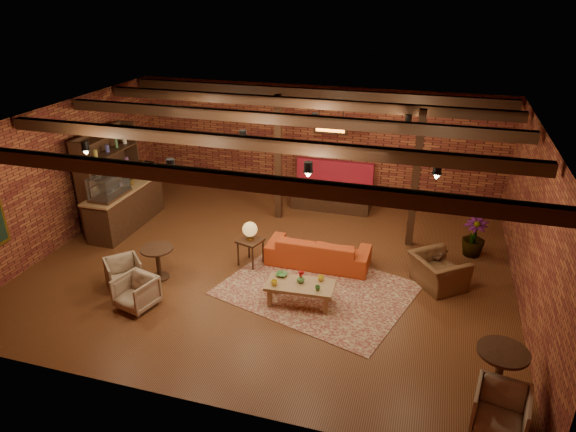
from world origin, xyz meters
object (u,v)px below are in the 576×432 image
(round_table_left, at_px, (158,258))
(plant_tall, at_px, (480,198))
(side_table_lamp, at_px, (250,233))
(side_table_book, at_px, (433,253))
(coffee_table, at_px, (300,286))
(sofa, at_px, (318,251))
(armchair_far, at_px, (501,408))
(armchair_b, at_px, (136,291))
(armchair_right, at_px, (439,267))
(armchair_a, at_px, (123,271))
(round_table_right, at_px, (500,367))

(round_table_left, height_order, plant_tall, plant_tall)
(side_table_lamp, height_order, side_table_book, side_table_lamp)
(side_table_lamp, distance_m, plant_tall, 5.02)
(coffee_table, xyz_separation_m, side_table_lamp, (-1.42, 1.16, 0.37))
(coffee_table, distance_m, side_table_book, 3.06)
(sofa, relative_size, armchair_far, 3.08)
(sofa, relative_size, armchair_b, 3.24)
(armchair_right, distance_m, armchair_far, 3.67)
(coffee_table, relative_size, side_table_book, 2.25)
(sofa, relative_size, armchair_a, 3.34)
(round_table_left, height_order, armchair_right, armchair_right)
(armchair_right, xyz_separation_m, side_table_book, (-0.13, 0.52, 0.02))
(sofa, distance_m, armchair_a, 4.07)
(round_table_left, relative_size, round_table_right, 0.81)
(round_table_left, xyz_separation_m, armchair_b, (0.12, -1.05, -0.13))
(plant_tall, bearing_deg, round_table_left, -155.38)
(armchair_a, relative_size, armchair_b, 0.97)
(coffee_table, relative_size, round_table_left, 1.89)
(coffee_table, xyz_separation_m, side_table_book, (2.38, 1.92, 0.07))
(coffee_table, xyz_separation_m, round_table_left, (-3.05, 0.08, 0.08))
(sofa, relative_size, plant_tall, 0.80)
(round_table_left, xyz_separation_m, armchair_a, (-0.52, -0.48, -0.14))
(sofa, bearing_deg, side_table_lamp, 16.64)
(coffee_table, xyz_separation_m, round_table_right, (3.43, -1.54, 0.18))
(armchair_b, bearing_deg, round_table_right, 9.51)
(armchair_b, height_order, armchair_right, armchair_right)
(sofa, distance_m, plant_tall, 3.68)
(armchair_right, bearing_deg, armchair_a, 68.96)
(side_table_lamp, relative_size, armchair_b, 1.47)
(round_table_left, relative_size, armchair_a, 1.05)
(armchair_a, distance_m, round_table_right, 7.09)
(armchair_far, bearing_deg, plant_tall, 101.88)
(sofa, bearing_deg, armchair_a, 29.24)
(armchair_b, relative_size, round_table_right, 0.79)
(sofa, distance_m, round_table_left, 3.39)
(sofa, relative_size, side_table_lamp, 2.20)
(round_table_left, height_order, armchair_far, armchair_far)
(plant_tall, bearing_deg, sofa, -156.92)
(sofa, bearing_deg, round_table_left, 26.41)
(round_table_left, bearing_deg, coffee_table, -1.49)
(plant_tall, bearing_deg, armchair_a, -153.72)
(side_table_book, bearing_deg, coffee_table, -141.15)
(side_table_lamp, bearing_deg, round_table_left, -146.45)
(sofa, distance_m, armchair_right, 2.53)
(armchair_b, bearing_deg, armchair_far, 4.12)
(coffee_table, bearing_deg, armchair_far, -32.13)
(side_table_lamp, relative_size, round_table_left, 1.44)
(armchair_far, bearing_deg, round_table_right, 99.61)
(round_table_left, distance_m, plant_tall, 6.96)
(round_table_left, bearing_deg, plant_tall, 24.62)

